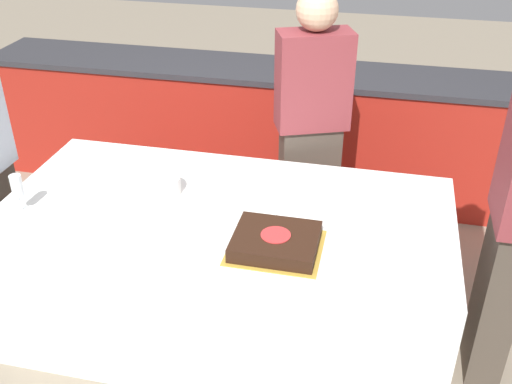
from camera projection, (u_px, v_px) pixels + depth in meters
ground_plane at (229, 325)px, 3.28m from camera, size 14.00×14.00×0.00m
back_counter at (284, 129)px, 4.39m from camera, size 4.40×0.58×0.92m
dining_table at (227, 269)px, 3.08m from camera, size 2.17×1.06×0.77m
cake at (276, 242)px, 2.58m from camera, size 0.40×0.35×0.07m
plate_stack at (162, 185)px, 2.98m from camera, size 0.19×0.19×0.09m
wine_glass at (17, 187)px, 2.79m from camera, size 0.07×0.07×0.19m
side_plate_near_cake at (295, 209)px, 2.86m from camera, size 0.20×0.20×0.00m
side_plate_right_edge at (396, 239)px, 2.65m from camera, size 0.20×0.20×0.00m
person_cutting_cake at (311, 131)px, 3.41m from camera, size 0.44×0.33×1.66m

